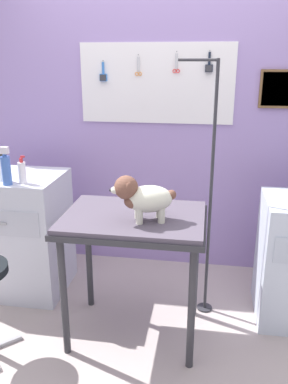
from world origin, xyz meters
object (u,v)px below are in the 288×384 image
Objects in this scene: grooming_table at (134,229)px; grooming_arm at (209,204)px; counter_left at (13,233)px; dog at (142,197)px.

grooming_arm reaches higher than grooming_table.
counter_left is at bearing 158.02° from grooming_table.
dog is 1.32m from counter_left.
grooming_arm is 1.88× the size of counter_left.
grooming_arm is 1.52m from counter_left.
counter_left is (-1.48, 0.08, -0.35)m from grooming_arm.
grooming_arm reaches higher than counter_left.
grooming_table is 0.95× the size of counter_left.
grooming_arm is at bearing 47.90° from dog.
grooming_table is at bearing -143.05° from grooming_arm.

